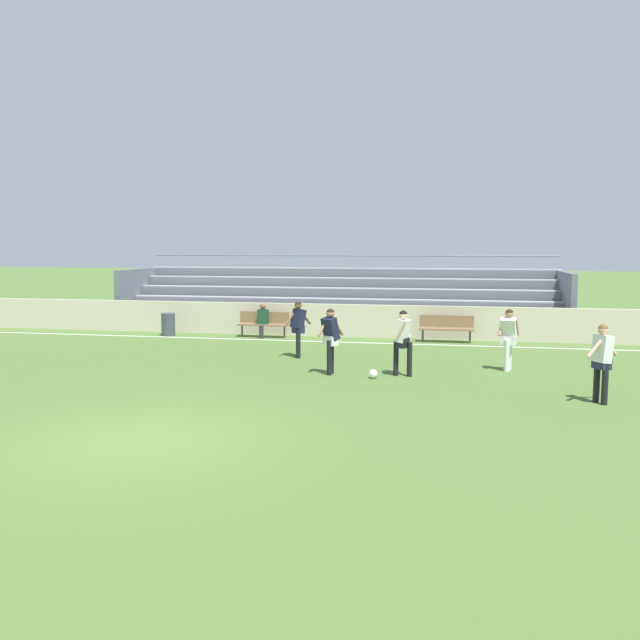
{
  "coord_description": "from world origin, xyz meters",
  "views": [
    {
      "loc": [
        5.08,
        -9.97,
        3.23
      ],
      "look_at": [
        1.46,
        7.98,
        1.18
      ],
      "focal_mm": 37.38,
      "sensor_mm": 36.0,
      "label": 1
    }
  ],
  "objects_px": {
    "bench_near_bin": "(264,322)",
    "player_dark_overlapping": "(330,335)",
    "player_dark_challenging": "(298,324)",
    "player_white_pressing_high": "(403,337)",
    "spectator_seated": "(263,318)",
    "player_white_on_ball": "(509,334)",
    "bleacher_stand": "(338,297)",
    "player_white_wide_right": "(602,356)",
    "bench_centre_sideline": "(446,326)",
    "trash_bin": "(168,324)",
    "soccer_ball": "(373,374)"
  },
  "relations": [
    {
      "from": "player_white_on_ball",
      "to": "player_dark_overlapping",
      "type": "bearing_deg",
      "value": -162.72
    },
    {
      "from": "player_dark_overlapping",
      "to": "bench_centre_sideline",
      "type": "bearing_deg",
      "value": 66.0
    },
    {
      "from": "bench_near_bin",
      "to": "player_dark_challenging",
      "type": "xyz_separation_m",
      "value": [
        2.19,
        -3.94,
        0.43
      ]
    },
    {
      "from": "spectator_seated",
      "to": "player_white_wide_right",
      "type": "relative_size",
      "value": 0.74
    },
    {
      "from": "bench_centre_sideline",
      "to": "player_white_on_ball",
      "type": "bearing_deg",
      "value": -71.59
    },
    {
      "from": "spectator_seated",
      "to": "player_dark_challenging",
      "type": "bearing_deg",
      "value": -60.22
    },
    {
      "from": "bleacher_stand",
      "to": "bench_centre_sideline",
      "type": "height_order",
      "value": "bleacher_stand"
    },
    {
      "from": "bench_near_bin",
      "to": "player_dark_overlapping",
      "type": "distance_m",
      "value": 7.25
    },
    {
      "from": "bench_near_bin",
      "to": "spectator_seated",
      "type": "xyz_separation_m",
      "value": [
        0.0,
        -0.12,
        0.16
      ]
    },
    {
      "from": "trash_bin",
      "to": "player_white_wide_right",
      "type": "bearing_deg",
      "value": -31.38
    },
    {
      "from": "trash_bin",
      "to": "player_dark_overlapping",
      "type": "distance_m",
      "value": 9.3
    },
    {
      "from": "player_dark_overlapping",
      "to": "player_dark_challenging",
      "type": "height_order",
      "value": "player_dark_overlapping"
    },
    {
      "from": "trash_bin",
      "to": "spectator_seated",
      "type": "height_order",
      "value": "spectator_seated"
    },
    {
      "from": "trash_bin",
      "to": "soccer_ball",
      "type": "xyz_separation_m",
      "value": [
        8.2,
        -6.33,
        -0.29
      ]
    },
    {
      "from": "spectator_seated",
      "to": "player_dark_challenging",
      "type": "xyz_separation_m",
      "value": [
        2.19,
        -3.83,
        0.27
      ]
    },
    {
      "from": "trash_bin",
      "to": "spectator_seated",
      "type": "relative_size",
      "value": 0.67
    },
    {
      "from": "player_white_pressing_high",
      "to": "player_white_on_ball",
      "type": "relative_size",
      "value": 1.02
    },
    {
      "from": "player_white_on_ball",
      "to": "soccer_ball",
      "type": "bearing_deg",
      "value": -152.85
    },
    {
      "from": "player_white_pressing_high",
      "to": "spectator_seated",
      "type": "bearing_deg",
      "value": 131.69
    },
    {
      "from": "player_dark_challenging",
      "to": "trash_bin",
      "type": "bearing_deg",
      "value": 147.17
    },
    {
      "from": "spectator_seated",
      "to": "bench_centre_sideline",
      "type": "bearing_deg",
      "value": 1.04
    },
    {
      "from": "bleacher_stand",
      "to": "spectator_seated",
      "type": "bearing_deg",
      "value": -119.53
    },
    {
      "from": "spectator_seated",
      "to": "player_white_on_ball",
      "type": "bearing_deg",
      "value": -30.9
    },
    {
      "from": "bleacher_stand",
      "to": "bench_near_bin",
      "type": "xyz_separation_m",
      "value": [
        -2.08,
        -3.55,
        -0.67
      ]
    },
    {
      "from": "player_white_pressing_high",
      "to": "bench_near_bin",
      "type": "bearing_deg",
      "value": 131.15
    },
    {
      "from": "bench_near_bin",
      "to": "bench_centre_sideline",
      "type": "relative_size",
      "value": 1.0
    },
    {
      "from": "player_white_pressing_high",
      "to": "player_dark_overlapping",
      "type": "xyz_separation_m",
      "value": [
        -1.81,
        -0.13,
        0.02
      ]
    },
    {
      "from": "bench_centre_sideline",
      "to": "player_white_on_ball",
      "type": "distance_m",
      "value": 5.19
    },
    {
      "from": "player_white_wide_right",
      "to": "trash_bin",
      "type": "bearing_deg",
      "value": 148.62
    },
    {
      "from": "player_dark_challenging",
      "to": "player_white_pressing_high",
      "type": "bearing_deg",
      "value": -34.77
    },
    {
      "from": "bleacher_stand",
      "to": "player_dark_challenging",
      "type": "distance_m",
      "value": 7.5
    },
    {
      "from": "player_dark_overlapping",
      "to": "bleacher_stand",
      "type": "bearing_deg",
      "value": 98.65
    },
    {
      "from": "bench_near_bin",
      "to": "soccer_ball",
      "type": "height_order",
      "value": "bench_near_bin"
    },
    {
      "from": "bench_near_bin",
      "to": "soccer_ball",
      "type": "distance_m",
      "value": 8.12
    },
    {
      "from": "player_white_on_ball",
      "to": "player_white_wide_right",
      "type": "relative_size",
      "value": 0.98
    },
    {
      "from": "trash_bin",
      "to": "player_white_on_ball",
      "type": "relative_size",
      "value": 0.5
    },
    {
      "from": "player_white_on_ball",
      "to": "trash_bin",
      "type": "bearing_deg",
      "value": 158.06
    },
    {
      "from": "player_white_wide_right",
      "to": "player_white_on_ball",
      "type": "bearing_deg",
      "value": 115.37
    },
    {
      "from": "bleacher_stand",
      "to": "player_dark_overlapping",
      "type": "xyz_separation_m",
      "value": [
        1.5,
        -9.84,
        -0.22
      ]
    },
    {
      "from": "player_dark_challenging",
      "to": "spectator_seated",
      "type": "bearing_deg",
      "value": 119.78
    },
    {
      "from": "bleacher_stand",
      "to": "spectator_seated",
      "type": "relative_size",
      "value": 14.38
    },
    {
      "from": "player_white_pressing_high",
      "to": "soccer_ball",
      "type": "xyz_separation_m",
      "value": [
        -0.68,
        -0.44,
        -0.87
      ]
    },
    {
      "from": "bleacher_stand",
      "to": "bench_centre_sideline",
      "type": "distance_m",
      "value": 5.61
    },
    {
      "from": "bench_near_bin",
      "to": "player_white_wide_right",
      "type": "bearing_deg",
      "value": -40.72
    },
    {
      "from": "soccer_ball",
      "to": "player_white_on_ball",
      "type": "bearing_deg",
      "value": 27.15
    },
    {
      "from": "player_dark_challenging",
      "to": "soccer_ball",
      "type": "xyz_separation_m",
      "value": [
        2.51,
        -2.66,
        -0.86
      ]
    },
    {
      "from": "spectator_seated",
      "to": "player_white_pressing_high",
      "type": "xyz_separation_m",
      "value": [
        5.38,
        -6.05,
        0.27
      ]
    },
    {
      "from": "player_dark_challenging",
      "to": "player_white_on_ball",
      "type": "xyz_separation_m",
      "value": [
        5.82,
        -0.96,
        -0.02
      ]
    },
    {
      "from": "bleacher_stand",
      "to": "trash_bin",
      "type": "distance_m",
      "value": 6.81
    },
    {
      "from": "player_dark_overlapping",
      "to": "trash_bin",
      "type": "bearing_deg",
      "value": 139.64
    }
  ]
}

